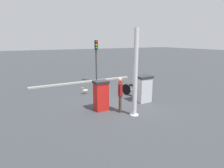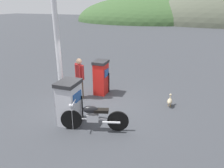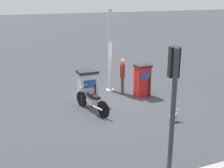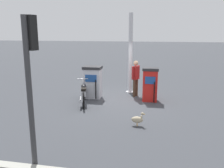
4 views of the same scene
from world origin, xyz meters
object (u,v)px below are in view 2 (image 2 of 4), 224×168
object	(u,v)px
fuel_pump_near	(70,102)
attendant_person	(80,76)
motorcycle_near_pump	(93,116)
wandering_duck	(170,101)
fuel_pump_far	(101,77)
canopy_support_pole	(59,55)

from	to	relation	value
fuel_pump_near	attendant_person	xyz separation A→B (m)	(-0.64, 1.91, 0.23)
motorcycle_near_pump	wandering_duck	size ratio (longest dim) A/B	4.34
fuel_pump_far	motorcycle_near_pump	world-z (taller)	fuel_pump_far
fuel_pump_far	canopy_support_pole	xyz separation A→B (m)	(-1.34, -1.05, 1.11)
fuel_pump_far	wandering_duck	size ratio (longest dim) A/B	3.13
fuel_pump_far	attendant_person	size ratio (longest dim) A/B	0.87
wandering_duck	fuel_pump_near	bearing A→B (deg)	-141.81
fuel_pump_near	wandering_duck	world-z (taller)	fuel_pump_near
attendant_person	canopy_support_pole	world-z (taller)	canopy_support_pole
fuel_pump_far	motorcycle_near_pump	size ratio (longest dim) A/B	0.72
wandering_duck	attendant_person	bearing A→B (deg)	-173.11
motorcycle_near_pump	wandering_duck	xyz separation A→B (m)	(2.07, 2.49, -0.25)
fuel_pump_far	canopy_support_pole	bearing A→B (deg)	-141.75
fuel_pump_near	fuel_pump_far	world-z (taller)	fuel_pump_far
canopy_support_pole	fuel_pump_far	bearing A→B (deg)	38.25
fuel_pump_far	motorcycle_near_pump	bearing A→B (deg)	-71.76
attendant_person	canopy_support_pole	distance (m)	1.18
motorcycle_near_pump	attendant_person	world-z (taller)	attendant_person
fuel_pump_far	attendant_person	xyz separation A→B (m)	(-0.64, -0.71, 0.22)
motorcycle_near_pump	wandering_duck	bearing A→B (deg)	50.28
attendant_person	wandering_duck	size ratio (longest dim) A/B	3.58
fuel_pump_near	canopy_support_pole	size ratio (longest dim) A/B	0.38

